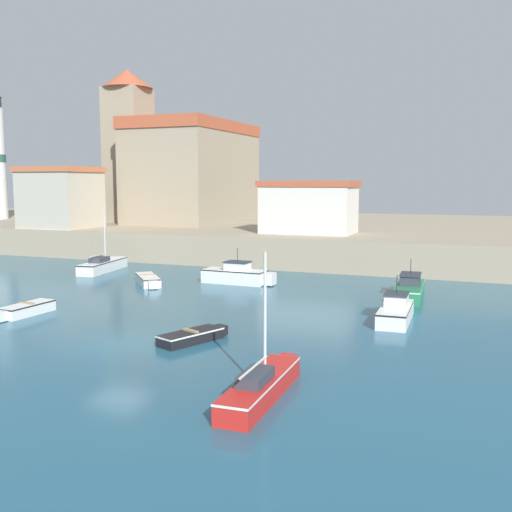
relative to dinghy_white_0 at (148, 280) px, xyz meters
name	(u,v)px	position (x,y,z in m)	size (l,w,h in m)	color
ground_plane	(118,344)	(6.90, -13.55, -0.32)	(200.00, 200.00, 0.00)	#235670
quay_seawall	(346,234)	(6.90, 29.10, 0.95)	(120.00, 40.00, 2.53)	gray
dinghy_white_0	(148,280)	(0.00, 0.00, 0.00)	(3.49, 3.79, 0.66)	white
motorboat_white_1	(396,311)	(17.34, -4.74, 0.20)	(1.61, 5.08, 2.31)	white
sailboat_white_2	(103,265)	(-6.50, 3.98, 0.16)	(2.31, 6.56, 4.40)	white
sailboat_red_3	(261,385)	(14.95, -17.28, 0.12)	(1.28, 5.83, 4.72)	red
dinghy_black_4	(193,336)	(9.70, -12.02, -0.05)	(2.12, 3.54, 0.56)	black
motorboat_green_5	(410,289)	(17.18, 1.85, 0.21)	(1.82, 6.01, 2.33)	#237A4C
motorboat_white_6	(237,275)	(5.48, 2.58, 0.27)	(5.18, 1.77, 2.43)	white
dinghy_white_7	(26,309)	(-0.90, -10.53, -0.01)	(1.25, 3.60, 0.65)	white
church	(183,167)	(-10.23, 23.96, 8.21)	(14.14, 16.17, 16.43)	gray
harbor_shed_near_wharf	(309,207)	(6.90, 14.86, 4.48)	(8.07, 4.66, 4.49)	silver
harbor_shed_mid_row	(61,197)	(-17.10, 12.11, 5.15)	(6.54, 5.90, 5.82)	#BCB29E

